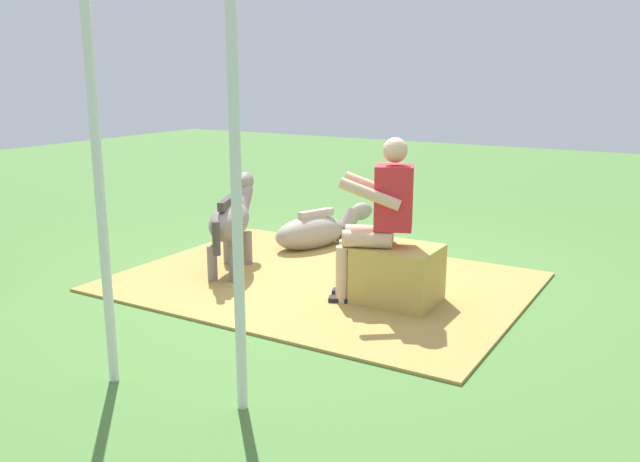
# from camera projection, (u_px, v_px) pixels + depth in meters

# --- Properties ---
(ground_plane) EXTENTS (24.00, 24.00, 0.00)m
(ground_plane) POSITION_uv_depth(u_px,v_px,m) (322.00, 283.00, 6.10)
(ground_plane) COLOR #4C7A38
(hay_patch) EXTENTS (3.56, 2.66, 0.02)m
(hay_patch) POSITION_uv_depth(u_px,v_px,m) (321.00, 282.00, 6.09)
(hay_patch) COLOR #AD8C47
(hay_patch) RESTS_ON ground
(hay_bale) EXTENTS (0.65, 0.53, 0.49)m
(hay_bale) POSITION_uv_depth(u_px,v_px,m) (397.00, 275.00, 5.49)
(hay_bale) COLOR tan
(hay_bale) RESTS_ON ground
(person_seated) EXTENTS (0.72, 0.56, 1.37)m
(person_seated) POSITION_uv_depth(u_px,v_px,m) (379.00, 213.00, 5.41)
(person_seated) COLOR #D8AD8C
(person_seated) RESTS_ON ground
(pony_standing) EXTENTS (0.73, 1.27, 0.88)m
(pony_standing) POSITION_uv_depth(u_px,v_px,m) (232.00, 219.00, 6.33)
(pony_standing) COLOR slate
(pony_standing) RESTS_ON ground
(pony_lying) EXTENTS (0.73, 1.34, 0.42)m
(pony_lying) POSITION_uv_depth(u_px,v_px,m) (318.00, 230.00, 7.27)
(pony_lying) COLOR gray
(pony_lying) RESTS_ON ground
(tent_pole_left) EXTENTS (0.06, 0.06, 2.52)m
(tent_pole_left) POSITION_uv_depth(u_px,v_px,m) (236.00, 192.00, 3.55)
(tent_pole_left) COLOR silver
(tent_pole_left) RESTS_ON ground
(tent_pole_mid) EXTENTS (0.06, 0.06, 2.52)m
(tent_pole_mid) POSITION_uv_depth(u_px,v_px,m) (99.00, 181.00, 3.89)
(tent_pole_mid) COLOR silver
(tent_pole_mid) RESTS_ON ground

